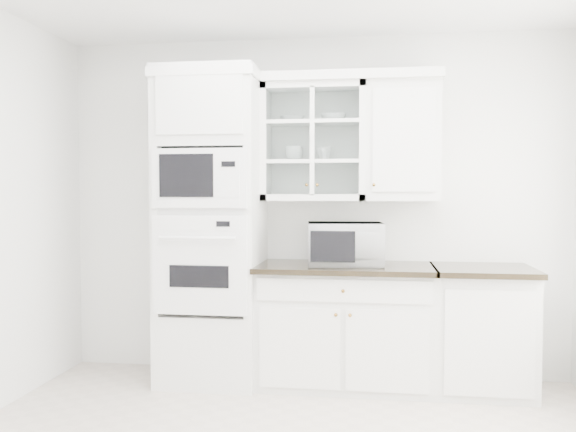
# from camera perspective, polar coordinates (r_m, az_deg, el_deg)

# --- Properties ---
(room_shell) EXTENTS (4.00, 3.50, 2.70)m
(room_shell) POSITION_cam_1_polar(r_m,az_deg,el_deg) (3.62, 0.16, 7.20)
(room_shell) COLOR white
(room_shell) RESTS_ON ground
(oven_column) EXTENTS (0.76, 0.68, 2.40)m
(oven_column) POSITION_cam_1_polar(r_m,az_deg,el_deg) (4.74, -7.17, -0.99)
(oven_column) COLOR white
(oven_column) RESTS_ON ground
(base_cabinet_run) EXTENTS (1.32, 0.67, 0.92)m
(base_cabinet_run) POSITION_cam_1_polar(r_m,az_deg,el_deg) (4.70, 5.37, -10.08)
(base_cabinet_run) COLOR white
(base_cabinet_run) RESTS_ON ground
(extra_base_cabinet) EXTENTS (0.72, 0.67, 0.92)m
(extra_base_cabinet) POSITION_cam_1_polar(r_m,az_deg,el_deg) (4.76, 17.66, -10.02)
(extra_base_cabinet) COLOR white
(extra_base_cabinet) RESTS_ON ground
(upper_cabinet_glass) EXTENTS (0.80, 0.33, 0.90)m
(upper_cabinet_glass) POSITION_cam_1_polar(r_m,az_deg,el_deg) (4.76, 2.49, 6.88)
(upper_cabinet_glass) COLOR white
(upper_cabinet_glass) RESTS_ON room_shell
(upper_cabinet_solid) EXTENTS (0.55, 0.33, 0.90)m
(upper_cabinet_solid) POSITION_cam_1_polar(r_m,az_deg,el_deg) (4.74, 10.68, 6.86)
(upper_cabinet_solid) COLOR white
(upper_cabinet_solid) RESTS_ON room_shell
(crown_molding) EXTENTS (2.14, 0.38, 0.07)m
(crown_molding) POSITION_cam_1_polar(r_m,az_deg,el_deg) (4.81, 1.19, 12.65)
(crown_molding) COLOR white
(crown_molding) RESTS_ON room_shell
(countertop_microwave) EXTENTS (0.60, 0.52, 0.32)m
(countertop_microwave) POSITION_cam_1_polar(r_m,az_deg,el_deg) (4.58, 5.35, -2.60)
(countertop_microwave) COLOR white
(countertop_microwave) RESTS_ON base_cabinet_run
(bowl_a) EXTENTS (0.23, 0.23, 0.05)m
(bowl_a) POSITION_cam_1_polar(r_m,az_deg,el_deg) (4.80, 0.40, 9.04)
(bowl_a) COLOR white
(bowl_a) RESTS_ON upper_cabinet_glass
(bowl_b) EXTENTS (0.22, 0.22, 0.06)m
(bowl_b) POSITION_cam_1_polar(r_m,az_deg,el_deg) (4.78, 4.29, 9.15)
(bowl_b) COLOR white
(bowl_b) RESTS_ON upper_cabinet_glass
(cup_a) EXTENTS (0.17, 0.17, 0.11)m
(cup_a) POSITION_cam_1_polar(r_m,az_deg,el_deg) (4.77, 0.57, 5.86)
(cup_a) COLOR white
(cup_a) RESTS_ON upper_cabinet_glass
(cup_b) EXTENTS (0.14, 0.14, 0.11)m
(cup_b) POSITION_cam_1_polar(r_m,az_deg,el_deg) (4.76, 3.40, 5.83)
(cup_b) COLOR white
(cup_b) RESTS_ON upper_cabinet_glass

